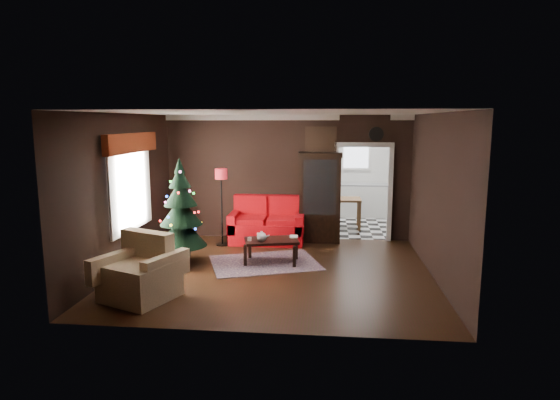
# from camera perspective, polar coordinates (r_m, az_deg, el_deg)

# --- Properties ---
(floor) EXTENTS (5.50, 5.50, 0.00)m
(floor) POSITION_cam_1_polar(r_m,az_deg,el_deg) (8.58, -0.61, -8.59)
(floor) COLOR black
(floor) RESTS_ON ground
(ceiling) EXTENTS (5.50, 5.50, 0.00)m
(ceiling) POSITION_cam_1_polar(r_m,az_deg,el_deg) (8.16, -0.65, 10.45)
(ceiling) COLOR white
(ceiling) RESTS_ON ground
(wall_back) EXTENTS (5.50, 0.00, 5.50)m
(wall_back) POSITION_cam_1_polar(r_m,az_deg,el_deg) (10.72, 0.86, 2.72)
(wall_back) COLOR black
(wall_back) RESTS_ON ground
(wall_front) EXTENTS (5.50, 0.00, 5.50)m
(wall_front) POSITION_cam_1_polar(r_m,az_deg,el_deg) (5.82, -3.38, -3.05)
(wall_front) COLOR black
(wall_front) RESTS_ON ground
(wall_left) EXTENTS (0.00, 5.50, 5.50)m
(wall_left) POSITION_cam_1_polar(r_m,az_deg,el_deg) (8.99, -18.34, 0.92)
(wall_left) COLOR black
(wall_left) RESTS_ON ground
(wall_right) EXTENTS (0.00, 5.50, 5.50)m
(wall_right) POSITION_cam_1_polar(r_m,az_deg,el_deg) (8.41, 18.34, 0.37)
(wall_right) COLOR black
(wall_right) RESTS_ON ground
(doorway) EXTENTS (1.10, 0.10, 2.10)m
(doorway) POSITION_cam_1_polar(r_m,az_deg,el_deg) (10.76, 9.92, 0.72)
(doorway) COLOR silver
(doorway) RESTS_ON ground
(left_window) EXTENTS (0.05, 1.60, 1.40)m
(left_window) POSITION_cam_1_polar(r_m,az_deg,el_deg) (9.14, -17.62, 1.42)
(left_window) COLOR white
(left_window) RESTS_ON wall_left
(valance) EXTENTS (0.12, 2.10, 0.35)m
(valance) POSITION_cam_1_polar(r_m,az_deg,el_deg) (9.04, -17.41, 6.57)
(valance) COLOR maroon
(valance) RESTS_ON wall_left
(kitchen_floor) EXTENTS (3.00, 3.00, 0.00)m
(kitchen_floor) POSITION_cam_1_polar(r_m,az_deg,el_deg) (12.42, 9.29, -3.02)
(kitchen_floor) COLOR silver
(kitchen_floor) RESTS_ON ground
(kitchen_window) EXTENTS (0.70, 0.06, 0.70)m
(kitchen_window) POSITION_cam_1_polar(r_m,az_deg,el_deg) (13.62, 9.12, 5.31)
(kitchen_window) COLOR white
(kitchen_window) RESTS_ON ground
(rug) EXTENTS (2.34, 2.01, 0.01)m
(rug) POSITION_cam_1_polar(r_m,az_deg,el_deg) (9.07, -1.85, -7.56)
(rug) COLOR #46333D
(rug) RESTS_ON ground
(loveseat) EXTENTS (1.70, 0.90, 1.00)m
(loveseat) POSITION_cam_1_polar(r_m,az_deg,el_deg) (10.47, -1.55, -2.44)
(loveseat) COLOR #7F0505
(loveseat) RESTS_ON ground
(curio_cabinet) EXTENTS (0.90, 0.45, 1.90)m
(curio_cabinet) POSITION_cam_1_polar(r_m,az_deg,el_deg) (10.52, 4.82, 0.08)
(curio_cabinet) COLOR black
(curio_cabinet) RESTS_ON ground
(floor_lamp) EXTENTS (0.36, 0.36, 1.67)m
(floor_lamp) POSITION_cam_1_polar(r_m,az_deg,el_deg) (10.25, -7.03, -0.89)
(floor_lamp) COLOR black
(floor_lamp) RESTS_ON ground
(christmas_tree) EXTENTS (1.10, 1.10, 1.79)m
(christmas_tree) POSITION_cam_1_polar(r_m,az_deg,el_deg) (8.99, -11.84, -1.05)
(christmas_tree) COLOR black
(christmas_tree) RESTS_ON ground
(armchair) EXTENTS (1.28, 1.28, 1.00)m
(armchair) POSITION_cam_1_polar(r_m,az_deg,el_deg) (7.50, -16.54, -7.99)
(armchair) COLOR gray
(armchair) RESTS_ON ground
(coffee_table) EXTENTS (1.10, 0.81, 0.45)m
(coffee_table) POSITION_cam_1_polar(r_m,az_deg,el_deg) (9.02, -1.04, -6.13)
(coffee_table) COLOR black
(coffee_table) RESTS_ON rug
(teapot) EXTENTS (0.26, 0.26, 0.19)m
(teapot) POSITION_cam_1_polar(r_m,az_deg,el_deg) (8.79, -2.22, -4.42)
(teapot) COLOR silver
(teapot) RESTS_ON coffee_table
(cup_a) EXTENTS (0.08, 0.08, 0.06)m
(cup_a) POSITION_cam_1_polar(r_m,az_deg,el_deg) (9.22, -2.58, -4.17)
(cup_a) COLOR white
(cup_a) RESTS_ON coffee_table
(cup_b) EXTENTS (0.10, 0.10, 0.06)m
(cup_b) POSITION_cam_1_polar(r_m,az_deg,el_deg) (8.87, -3.69, -4.72)
(cup_b) COLOR white
(cup_b) RESTS_ON coffee_table
(book) EXTENTS (0.16, 0.03, 0.22)m
(book) POSITION_cam_1_polar(r_m,az_deg,el_deg) (9.13, 1.17, -3.80)
(book) COLOR tan
(book) RESTS_ON coffee_table
(wall_clock) EXTENTS (0.32, 0.32, 0.06)m
(wall_clock) POSITION_cam_1_polar(r_m,az_deg,el_deg) (10.61, 11.50, 7.77)
(wall_clock) COLOR white
(wall_clock) RESTS_ON wall_back
(painting) EXTENTS (0.62, 0.05, 0.52)m
(painting) POSITION_cam_1_polar(r_m,az_deg,el_deg) (10.57, 4.94, 7.21)
(painting) COLOR #AA7B48
(painting) RESTS_ON wall_back
(kitchen_counter) EXTENTS (1.80, 0.60, 0.90)m
(kitchen_counter) POSITION_cam_1_polar(r_m,az_deg,el_deg) (13.51, 9.04, -0.06)
(kitchen_counter) COLOR white
(kitchen_counter) RESTS_ON ground
(kitchen_table) EXTENTS (0.70, 0.70, 0.75)m
(kitchen_table) POSITION_cam_1_polar(r_m,az_deg,el_deg) (12.04, 8.00, -1.57)
(kitchen_table) COLOR brown
(kitchen_table) RESTS_ON ground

